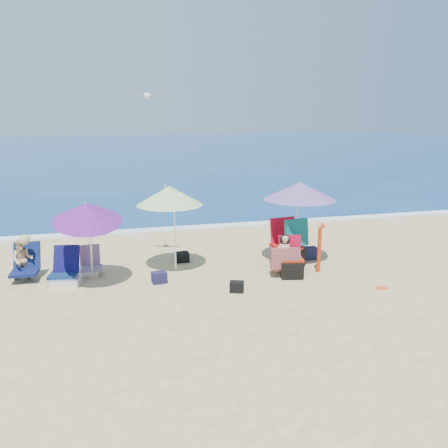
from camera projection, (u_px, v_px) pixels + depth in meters
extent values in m
plane|color=#D8BC84|center=(249.00, 283.00, 9.55)|extent=(120.00, 120.00, 0.00)
cube|color=navy|center=(133.00, 148.00, 51.92)|extent=(120.00, 80.00, 0.12)
cube|color=white|center=(201.00, 227.00, 14.34)|extent=(120.00, 0.50, 0.04)
cylinder|color=silver|center=(297.00, 225.00, 10.82)|extent=(0.04, 0.04, 1.84)
cone|color=#DD1D88|center=(299.00, 191.00, 10.60)|extent=(2.16, 2.16, 0.41)
cylinder|color=silver|center=(301.00, 183.00, 10.54)|extent=(0.03, 0.03, 0.11)
cylinder|color=white|center=(175.00, 232.00, 10.14)|extent=(0.04, 0.04, 1.84)
cone|color=#63A91A|center=(170.00, 196.00, 10.01)|extent=(1.89, 1.89, 0.44)
cylinder|color=white|center=(165.00, 186.00, 10.04)|extent=(0.04, 0.04, 0.12)
cylinder|color=silver|center=(91.00, 246.00, 9.43)|extent=(0.09, 0.43, 1.60)
cone|color=#BC1A67|center=(87.00, 212.00, 9.06)|extent=(1.59, 1.64, 0.74)
cylinder|color=white|center=(85.00, 204.00, 8.98)|extent=(0.03, 0.06, 0.11)
cylinder|color=red|center=(319.00, 250.00, 10.14)|extent=(0.12, 0.12, 1.06)
cone|color=red|center=(323.00, 225.00, 10.08)|extent=(0.16, 0.16, 0.13)
cube|color=#0D2449|center=(63.00, 275.00, 9.49)|extent=(0.61, 0.56, 0.06)
cube|color=#0C0C44|center=(66.00, 259.00, 9.63)|extent=(0.58, 0.40, 0.58)
cube|color=white|center=(67.00, 282.00, 9.40)|extent=(0.64, 0.58, 0.17)
cube|color=#C1444B|center=(93.00, 268.00, 10.02)|extent=(0.45, 0.39, 0.05)
cube|color=#D2504A|center=(90.00, 255.00, 10.18)|extent=(0.44, 0.26, 0.47)
cube|color=silver|center=(88.00, 272.00, 10.04)|extent=(0.46, 0.41, 0.14)
cube|color=red|center=(291.00, 259.00, 9.95)|extent=(0.59, 0.54, 0.05)
cube|color=#A40B28|center=(290.00, 246.00, 10.05)|extent=(0.53, 0.24, 0.51)
cube|color=black|center=(291.00, 269.00, 9.89)|extent=(0.56, 0.52, 0.36)
cube|color=#9F140B|center=(286.00, 246.00, 10.59)|extent=(0.69, 0.63, 0.07)
cube|color=red|center=(283.00, 230.00, 10.80)|extent=(0.65, 0.24, 0.64)
cube|color=black|center=(289.00, 255.00, 10.71)|extent=(0.67, 0.61, 0.46)
cube|color=#097860|center=(296.00, 233.00, 10.37)|extent=(0.59, 0.26, 0.65)
cube|color=#87C8D8|center=(290.00, 249.00, 10.24)|extent=(0.27, 0.18, 0.34)
imported|color=tan|center=(284.00, 256.00, 9.89)|extent=(0.38, 0.28, 0.94)
cube|color=#4A0F6C|center=(283.00, 267.00, 10.03)|extent=(0.59, 0.54, 0.06)
cube|color=#2F0F6D|center=(285.00, 258.00, 9.81)|extent=(0.68, 0.33, 0.48)
sphere|color=black|center=(285.00, 240.00, 9.84)|extent=(0.23, 0.23, 0.23)
imported|color=#D5AF80|center=(23.00, 260.00, 9.66)|extent=(0.46, 0.36, 0.92)
cube|color=#0D164A|center=(24.00, 273.00, 9.61)|extent=(0.57, 0.50, 0.07)
cube|color=#0D194B|center=(27.00, 255.00, 9.82)|extent=(0.56, 0.34, 0.59)
sphere|color=tan|center=(25.00, 240.00, 9.55)|extent=(0.22, 0.22, 0.22)
cube|color=#1A1A39|center=(159.00, 277.00, 9.55)|extent=(0.34, 0.26, 0.24)
cube|color=black|center=(182.00, 257.00, 10.94)|extent=(0.33, 0.25, 0.24)
cube|color=#A57B5E|center=(291.00, 264.00, 10.36)|extent=(0.37, 0.32, 0.26)
cube|color=#1B1A39|center=(310.00, 253.00, 11.18)|extent=(0.39, 0.29, 0.29)
cube|color=black|center=(237.00, 287.00, 9.05)|extent=(0.34, 0.29, 0.22)
cube|color=#F9471A|center=(382.00, 288.00, 9.24)|extent=(0.25, 0.17, 0.03)
ellipsoid|color=white|center=(147.00, 96.00, 9.89)|extent=(0.23, 0.35, 0.12)
cube|color=gray|center=(139.00, 95.00, 9.86)|extent=(0.33, 0.16, 0.07)
cube|color=gray|center=(157.00, 95.00, 9.83)|extent=(0.33, 0.16, 0.07)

